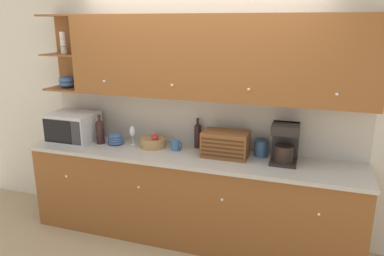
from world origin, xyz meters
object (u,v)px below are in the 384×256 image
Objects in this scene: mug at (176,145)px; wine_bottle at (100,131)px; fruit_basket at (153,142)px; coffee_maker at (285,143)px; bread_box at (225,144)px; wine_glass at (132,132)px; second_wine_bottle at (198,134)px; bowl_stack_on_counter at (116,139)px; microwave at (73,127)px; storage_canister at (261,148)px.

wine_bottle is at bearing -176.43° from mug.
fruit_basket is 2.55× the size of mug.
coffee_maker is at bearing 1.19° from wine_bottle.
wine_bottle is at bearing -178.65° from bread_box.
wine_glass reaches higher than fruit_basket.
wine_bottle is 1.53× the size of wine_glass.
fruit_basket is 0.85× the size of second_wine_bottle.
bowl_stack_on_counter reaches higher than mug.
bread_box is at bearing -179.19° from coffee_maker.
wine_bottle is 1.39m from bread_box.
coffee_maker is at bearing -1.40° from wine_glass.
microwave is at bearing -172.46° from wine_glass.
wine_bottle is 0.61m from fruit_basket.
coffee_maker is (0.91, -0.17, 0.05)m from second_wine_bottle.
mug is 0.26m from second_wine_bottle.
wine_glass is 0.46× the size of bread_box.
coffee_maker is (0.56, 0.01, 0.07)m from bread_box.
microwave is 0.33m from wine_bottle.
coffee_maker reaches higher than wine_glass.
bread_box reaches higher than mug.
coffee_maker is (2.29, 0.05, 0.03)m from microwave.
coffee_maker is at bearing 0.81° from bread_box.
bread_box reaches higher than wine_glass.
bowl_stack_on_counter is 1.78m from coffee_maker.
coffee_maker is at bearing -10.45° from second_wine_bottle.
wine_bottle is 1.78× the size of bowl_stack_on_counter.
storage_canister reaches higher than mug.
second_wine_bottle is at bearing 169.55° from coffee_maker.
mug is (1.19, 0.06, -0.11)m from microwave.
wine_glass is 1.04m from bread_box.
wine_glass is at bearing 177.22° from fruit_basket.
wine_glass is 0.55× the size of coffee_maker.
wine_glass is at bearing -169.54° from second_wine_bottle.
second_wine_bottle reaches higher than mug.
bowl_stack_on_counter is 0.20m from wine_glass.
storage_canister is at bearing 4.76° from bowl_stack_on_counter.
second_wine_bottle is 0.83× the size of coffee_maker.
microwave is 1.53× the size of wine_bottle.
wine_bottle is at bearing -167.18° from wine_glass.
microwave is 0.94m from fruit_basket.
mug is at bearing 3.09° from microwave.
wine_bottle is at bearing -170.27° from bowl_stack_on_counter.
coffee_maker reaches higher than fruit_basket.
coffee_maker reaches higher than second_wine_bottle.
bread_box is 2.71× the size of storage_canister.
microwave reaches higher than bread_box.
wine_glass is at bearing 177.08° from mug.
fruit_basket is at bearing 177.46° from bread_box.
bread_box is at bearing -2.28° from mug.
bowl_stack_on_counter is at bearing 4.56° from microwave.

